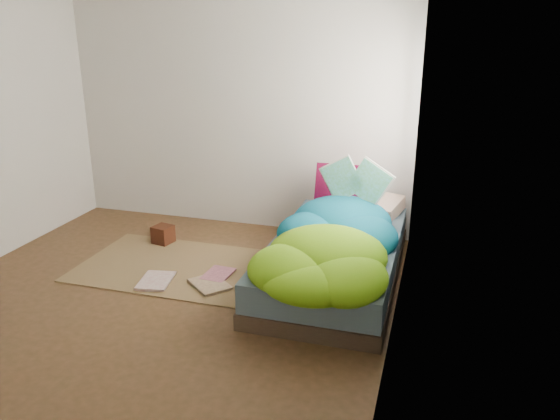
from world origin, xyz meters
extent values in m
cube|color=#46331B|center=(0.00, 0.00, 0.00)|extent=(3.50, 3.50, 0.00)
cube|color=silver|center=(0.00, 1.75, 1.30)|extent=(3.50, 0.04, 2.60)
cube|color=silver|center=(1.75, 0.00, 1.30)|extent=(0.04, 3.50, 2.60)
cube|color=silver|center=(1.74, 0.90, 1.40)|extent=(0.01, 1.00, 1.20)
cube|color=#37271E|center=(1.22, 0.72, 0.06)|extent=(1.00, 2.00, 0.12)
cube|color=#455C6F|center=(1.22, 0.72, 0.23)|extent=(0.98, 1.96, 0.22)
cube|color=brown|center=(-0.15, 0.55, 0.01)|extent=(1.60, 1.10, 0.01)
cube|color=silver|center=(1.38, 1.52, 0.40)|extent=(0.64, 0.50, 0.13)
cube|color=#4D052A|center=(1.13, 1.41, 0.56)|extent=(0.45, 0.15, 0.45)
cube|color=#3C160D|center=(-0.49, 1.00, 0.09)|extent=(0.20, 0.20, 0.17)
imported|color=silver|center=(-0.26, 0.19, 0.02)|extent=(0.30, 0.38, 0.03)
imported|color=#C47186|center=(0.19, 0.47, 0.03)|extent=(0.23, 0.30, 0.03)
imported|color=tan|center=(0.22, 0.19, 0.02)|extent=(0.41, 0.40, 0.03)
camera|label=1|loc=(1.96, -3.32, 1.99)|focal=35.00mm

